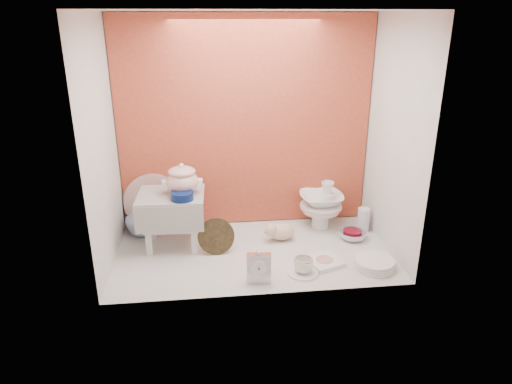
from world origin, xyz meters
TOP-DOWN VIEW (x-y plane):
  - ground at (0.00, 0.00)m, footprint 1.80×1.80m
  - niche_shell at (0.00, 0.18)m, footprint 1.86×1.03m
  - step_stool at (-0.53, 0.16)m, footprint 0.45×0.39m
  - soup_tureen at (-0.45, 0.16)m, footprint 0.28×0.28m
  - cobalt_bowl at (-0.45, 0.06)m, footprint 0.16×0.16m
  - floral_platter at (-0.68, 0.45)m, footprint 0.42×0.05m
  - blue_white_vase at (-0.75, 0.36)m, footprint 0.28×0.28m
  - lacquer_tray at (-0.24, 0.02)m, footprint 0.25×0.09m
  - mantel_clock at (-0.01, -0.37)m, footprint 0.15×0.06m
  - plush_pig at (0.21, 0.15)m, footprint 0.24×0.18m
  - teacup_saucer at (0.27, -0.31)m, footprint 0.23×0.23m
  - gold_rim_teacup at (0.27, -0.31)m, footprint 0.14×0.14m
  - lattice_dish at (0.43, -0.20)m, footprint 0.25×0.25m
  - dinner_plate_stack at (0.72, -0.29)m, footprint 0.29×0.29m
  - crystal_bowl at (0.71, 0.11)m, footprint 0.24×0.24m
  - clear_glass_vase at (0.83, 0.23)m, footprint 0.10×0.10m
  - porcelain_tower at (0.54, 0.33)m, footprint 0.39×0.39m

SIDE VIEW (x-z plane):
  - ground at x=0.00m, z-range 0.00..0.00m
  - teacup_saucer at x=0.27m, z-range 0.00..0.01m
  - lattice_dish at x=0.43m, z-range 0.00..0.03m
  - dinner_plate_stack at x=0.72m, z-range 0.00..0.06m
  - crystal_bowl at x=0.71m, z-range 0.00..0.06m
  - gold_rim_teacup at x=0.27m, z-range 0.01..0.11m
  - plush_pig at x=0.21m, z-range 0.00..0.13m
  - clear_glass_vase at x=0.83m, z-range 0.00..0.17m
  - mantel_clock at x=-0.01m, z-range 0.00..0.21m
  - lacquer_tray at x=-0.24m, z-range 0.00..0.24m
  - blue_white_vase at x=-0.75m, z-range 0.00..0.26m
  - porcelain_tower at x=0.54m, z-range 0.00..0.36m
  - step_stool at x=-0.53m, z-range 0.00..0.38m
  - floral_platter at x=-0.68m, z-range 0.00..0.42m
  - cobalt_bowl at x=-0.45m, z-range 0.38..0.43m
  - soup_tureen at x=-0.45m, z-range 0.38..0.59m
  - niche_shell at x=0.00m, z-range 0.17..1.70m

